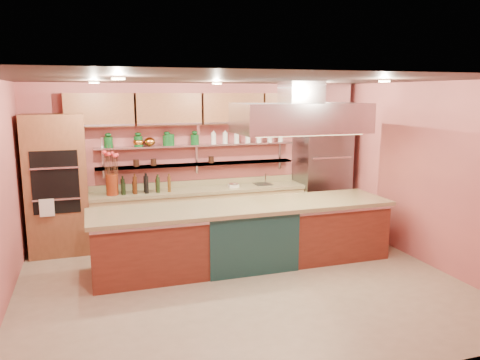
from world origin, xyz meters
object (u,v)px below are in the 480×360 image
object	(u,v)px
island	(245,235)
refrigerator	(322,176)
green_canister	(170,140)
flower_vase	(112,185)
copper_kettle	(150,142)
kitchen_scale	(233,184)

from	to	relation	value
island	refrigerator	bearing A→B (deg)	34.82
island	green_canister	distance (m)	2.30
refrigerator	flower_vase	size ratio (longest dim) A/B	5.89
refrigerator	flower_vase	xyz separation A→B (m)	(-3.93, 0.01, 0.06)
copper_kettle	green_canister	distance (m)	0.35
copper_kettle	green_canister	world-z (taller)	green_canister
refrigerator	island	bearing A→B (deg)	-145.16
refrigerator	kitchen_scale	distance (m)	1.79
island	copper_kettle	world-z (taller)	copper_kettle
flower_vase	island	bearing A→B (deg)	-37.73
refrigerator	copper_kettle	world-z (taller)	refrigerator
refrigerator	kitchen_scale	bearing A→B (deg)	179.68
flower_vase	green_canister	distance (m)	1.27
island	kitchen_scale	distance (m)	1.56
green_canister	flower_vase	bearing A→B (deg)	-167.95
copper_kettle	green_canister	xyz separation A→B (m)	(0.35, 0.00, 0.02)
copper_kettle	refrigerator	bearing A→B (deg)	-4.04
island	flower_vase	size ratio (longest dim) A/B	12.74
refrigerator	green_canister	world-z (taller)	refrigerator
refrigerator	flower_vase	bearing A→B (deg)	179.85
kitchen_scale	green_canister	distance (m)	1.41
refrigerator	flower_vase	world-z (taller)	refrigerator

